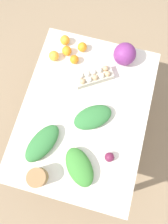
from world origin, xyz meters
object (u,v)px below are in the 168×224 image
at_px(paper_bag, 38,177).
at_px(orange_0, 67,51).
at_px(cabbage_purple, 125,54).
at_px(beet_root, 109,157).
at_px(greens_bunch_kale, 79,167).
at_px(orange_2, 65,40).
at_px(greens_bunch_scallion, 93,117).
at_px(egg_carton, 94,76).
at_px(orange_1, 54,56).
at_px(orange_4, 82,47).
at_px(greens_bunch_dandelion, 42,143).
at_px(orange_3, 74,59).

xyz_separation_m(paper_bag, orange_0, (-0.98, -0.08, -0.02)).
xyz_separation_m(cabbage_purple, paper_bag, (1.04, -0.37, -0.03)).
bearing_deg(orange_0, beet_root, 35.89).
distance_m(greens_bunch_kale, orange_2, 1.00).
bearing_deg(greens_bunch_scallion, paper_bag, -26.55).
bearing_deg(greens_bunch_kale, egg_carton, -173.86).
distance_m(orange_0, orange_1, 0.11).
bearing_deg(beet_root, orange_4, -152.40).
relative_size(greens_bunch_dandelion, orange_2, 4.05).
relative_size(cabbage_purple, orange_0, 2.26).
bearing_deg(orange_1, greens_bunch_kale, 28.81).
height_order(egg_carton, greens_bunch_scallion, egg_carton).
bearing_deg(orange_1, orange_2, 164.33).
relative_size(paper_bag, orange_1, 1.61).
relative_size(egg_carton, orange_0, 3.93).
distance_m(greens_bunch_kale, orange_1, 0.88).
xyz_separation_m(greens_bunch_kale, greens_bunch_scallion, (-0.37, -0.00, -0.01)).
xyz_separation_m(greens_bunch_dandelion, orange_0, (-0.75, -0.04, -0.00)).
bearing_deg(egg_carton, orange_4, -88.85).
bearing_deg(greens_bunch_scallion, orange_0, -144.58).
bearing_deg(paper_bag, cabbage_purple, 160.68).
height_order(cabbage_purple, greens_bunch_kale, cabbage_purple).
bearing_deg(orange_4, cabbage_purple, 89.33).
bearing_deg(orange_3, greens_bunch_kale, 18.28).
height_order(greens_bunch_scallion, orange_2, same).
bearing_deg(greens_bunch_kale, greens_bunch_scallion, -179.92).
relative_size(greens_bunch_dandelion, orange_4, 4.17).
xyz_separation_m(cabbage_purple, orange_4, (-0.00, -0.34, -0.05)).
bearing_deg(greens_bunch_kale, orange_4, -165.92).
relative_size(paper_bag, orange_4, 1.70).
bearing_deg(orange_0, orange_4, 120.89).
height_order(beet_root, orange_1, orange_1).
distance_m(greens_bunch_kale, orange_0, 0.91).
bearing_deg(orange_4, orange_0, -59.11).
distance_m(beet_root, orange_3, 0.80).
bearing_deg(orange_1, greens_bunch_dandelion, 10.43).
bearing_deg(cabbage_purple, greens_bunch_dandelion, -26.76).
distance_m(greens_bunch_scallion, beet_root, 0.31).
height_order(egg_carton, orange_2, egg_carton).
distance_m(paper_bag, greens_bunch_dandelion, 0.23).
bearing_deg(beet_root, egg_carton, -155.37).
height_order(greens_bunch_kale, greens_bunch_dandelion, greens_bunch_kale).
distance_m(greens_bunch_dandelion, orange_0, 0.75).
xyz_separation_m(greens_bunch_kale, orange_4, (-0.91, -0.23, -0.01)).
xyz_separation_m(cabbage_purple, orange_2, (-0.03, -0.49, -0.05)).
relative_size(beet_root, orange_1, 0.85).
relative_size(greens_bunch_kale, orange_0, 3.68).
distance_m(greens_bunch_dandelion, beet_root, 0.48).
height_order(orange_2, orange_3, orange_2).
height_order(orange_1, orange_2, orange_1).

